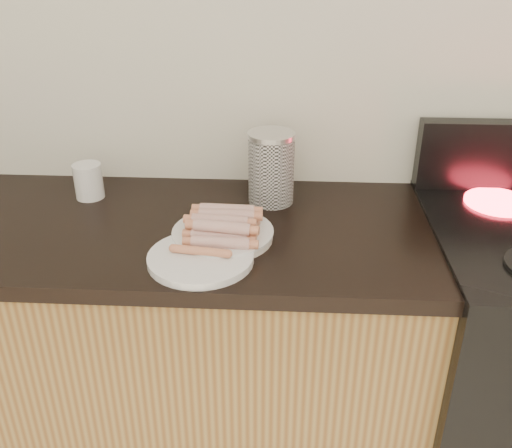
# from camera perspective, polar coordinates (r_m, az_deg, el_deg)

# --- Properties ---
(wall_back) EXTENTS (4.00, 0.04, 2.60)m
(wall_back) POSITION_cam_1_polar(r_m,az_deg,el_deg) (1.64, 2.55, 17.32)
(wall_back) COLOR silver
(wall_back) RESTS_ON ground
(cabinet_base) EXTENTS (2.20, 0.59, 0.86)m
(cabinet_base) POSITION_cam_1_polar(r_m,az_deg,el_deg) (1.89, -20.51, -12.45)
(cabinet_base) COLOR olive
(cabinet_base) RESTS_ON floor
(counter_slab) EXTENTS (2.20, 0.62, 0.04)m
(counter_slab) POSITION_cam_1_polar(r_m,az_deg,el_deg) (1.65, -23.04, -0.28)
(counter_slab) COLOR black
(counter_slab) RESTS_ON cabinet_base
(burner_far_left) EXTENTS (0.18, 0.18, 0.01)m
(burner_far_left) POSITION_cam_1_polar(r_m,az_deg,el_deg) (1.71, 23.04, 2.04)
(burner_far_left) COLOR #FF1E2D
(burner_far_left) RESTS_ON stove
(main_plate) EXTENTS (0.32, 0.32, 0.02)m
(main_plate) POSITION_cam_1_polar(r_m,az_deg,el_deg) (1.42, -3.32, -1.14)
(main_plate) COLOR white
(main_plate) RESTS_ON counter_slab
(side_plate) EXTENTS (0.31, 0.31, 0.02)m
(side_plate) POSITION_cam_1_polar(r_m,az_deg,el_deg) (1.33, -5.55, -3.41)
(side_plate) COLOR silver
(side_plate) RESTS_ON counter_slab
(hotdog_pile) EXTENTS (0.14, 0.20, 0.05)m
(hotdog_pile) POSITION_cam_1_polar(r_m,az_deg,el_deg) (1.41, -3.36, 0.04)
(hotdog_pile) COLOR maroon
(hotdog_pile) RESTS_ON main_plate
(plain_sausages) EXTENTS (0.13, 0.04, 0.02)m
(plain_sausages) POSITION_cam_1_polar(r_m,az_deg,el_deg) (1.32, -5.59, -2.71)
(plain_sausages) COLOR #BD6C41
(plain_sausages) RESTS_ON side_plate
(canister) EXTENTS (0.13, 0.13, 0.20)m
(canister) POSITION_cam_1_polar(r_m,az_deg,el_deg) (1.58, 1.53, 5.65)
(canister) COLOR silver
(canister) RESTS_ON counter_slab
(mug) EXTENTS (0.10, 0.10, 0.10)m
(mug) POSITION_cam_1_polar(r_m,az_deg,el_deg) (1.69, -16.40, 4.14)
(mug) COLOR silver
(mug) RESTS_ON counter_slab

